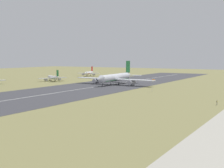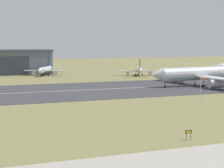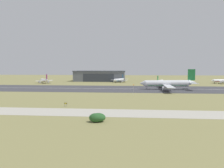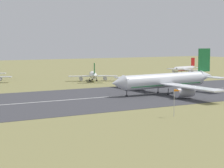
{
  "view_description": "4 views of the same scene",
  "coord_description": "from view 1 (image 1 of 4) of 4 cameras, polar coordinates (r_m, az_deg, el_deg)",
  "views": [
    {
      "loc": [
        -109.86,
        11.49,
        18.72
      ],
      "look_at": [
        15.46,
        84.84,
        5.8
      ],
      "focal_mm": 50.0,
      "sensor_mm": 36.0,
      "label": 1
    },
    {
      "loc": [
        -27.32,
        -24.15,
        16.22
      ],
      "look_at": [
        18.81,
        82.65,
        5.22
      ],
      "focal_mm": 70.0,
      "sensor_mm": 36.0,
      "label": 2
    },
    {
      "loc": [
        41.26,
        -55.56,
        17.3
      ],
      "look_at": [
        29.53,
        77.77,
        6.8
      ],
      "focal_mm": 35.0,
      "sensor_mm": 36.0,
      "label": 3
    },
    {
      "loc": [
        -23.96,
        -5.69,
        18.21
      ],
      "look_at": [
        24.01,
        74.3,
        9.04
      ],
      "focal_mm": 70.0,
      "sensor_mm": 36.0,
      "label": 4
    }
  ],
  "objects": [
    {
      "name": "airplane_landing",
      "position": [
        206.28,
        0.56,
        1.13
      ],
      "size": [
        42.74,
        57.34,
        15.59
      ],
      "color": "silver",
      "rests_on": "ground_plane"
    },
    {
      "name": "windsock_pole",
      "position": [
        165.93,
        7.68,
        0.63
      ],
      "size": [
        1.05,
        2.24,
        6.75
      ],
      "color": "#B7B7BC",
      "rests_on": "ground_plane"
    },
    {
      "name": "runway_strip",
      "position": [
        153.13,
        -13.28,
        -2.06
      ],
      "size": [
        452.49,
        53.6,
        0.06
      ],
      "primitive_type": "cube",
      "color": "#3D3D42",
      "rests_on": "ground_plane"
    },
    {
      "name": "runway_sign",
      "position": [
        126.43,
        18.64,
        -3.12
      ],
      "size": [
        1.27,
        0.13,
        1.71
      ],
      "color": "#4C4C51",
      "rests_on": "ground_plane"
    },
    {
      "name": "ground_plane",
      "position": [
        120.86,
        7.21,
        -3.87
      ],
      "size": [
        692.49,
        692.49,
        0.0
      ],
      "primitive_type": "plane",
      "color": "olive"
    },
    {
      "name": "runway_centreline",
      "position": [
        153.12,
        -13.28,
        -2.05
      ],
      "size": [
        407.24,
        0.7,
        0.01
      ],
      "primitive_type": "cube",
      "color": "silver",
      "rests_on": "runway_strip"
    },
    {
      "name": "airplane_parked_east",
      "position": [
        239.99,
        -10.71,
        1.15
      ],
      "size": [
        21.43,
        20.43,
        8.74
      ],
      "color": "white",
      "rests_on": "ground_plane"
    },
    {
      "name": "airplane_parked_far_east",
      "position": [
        295.48,
        -4.25,
        2.03
      ],
      "size": [
        19.81,
        22.15,
        8.98
      ],
      "color": "white",
      "rests_on": "ground_plane"
    }
  ]
}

